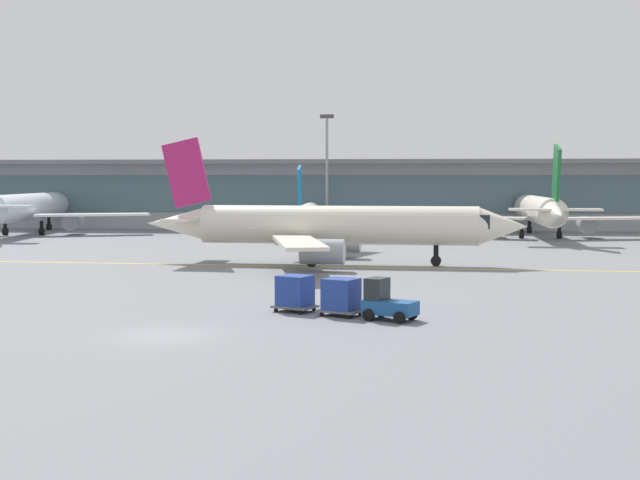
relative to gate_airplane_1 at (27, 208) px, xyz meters
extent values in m
plane|color=slate|center=(36.64, -68.40, -3.35)|extent=(400.00, 400.00, 0.00)
cube|color=yellow|center=(42.07, -37.06, -3.34)|extent=(109.82, 7.10, 0.01)
cube|color=#9EA3A8|center=(36.64, 16.90, 1.15)|extent=(196.34, 8.00, 9.00)
cube|color=slate|center=(36.64, 12.82, 1.60)|extent=(188.48, 0.16, 5.04)
cube|color=slate|center=(36.64, 15.40, 5.95)|extent=(204.19, 11.00, 0.60)
cylinder|color=white|center=(-0.04, 0.43, 0.11)|extent=(5.72, 24.39, 3.36)
cone|color=white|center=(-1.43, 14.47, 0.11)|extent=(3.57, 4.32, 3.19)
cube|color=black|center=(-1.16, 11.79, 0.53)|extent=(2.90, 3.27, 1.18)
cube|color=white|center=(8.70, -0.69, -0.81)|extent=(14.02, 8.05, 0.28)
cylinder|color=#999EA3|center=(5.81, 0.51, -1.75)|extent=(2.41, 3.74, 2.07)
cube|color=white|center=(3.72, -12.57, 0.61)|extent=(5.15, 2.84, 0.24)
cylinder|color=black|center=(-0.87, 8.85, -2.46)|extent=(0.43, 0.43, 1.78)
cylinder|color=black|center=(-0.87, 8.85, -2.90)|extent=(0.63, 0.94, 0.89)
cylinder|color=black|center=(-2.11, -1.76, -2.46)|extent=(0.43, 0.43, 1.78)
cylinder|color=black|center=(-2.11, -1.76, -2.90)|extent=(0.63, 0.94, 0.89)
cylinder|color=black|center=(2.41, -1.31, -2.46)|extent=(0.43, 0.43, 1.78)
cylinder|color=black|center=(2.41, -1.31, -2.90)|extent=(0.63, 0.94, 0.89)
cylinder|color=white|center=(35.61, -1.34, -0.70)|extent=(3.40, 18.59, 2.57)
cone|color=white|center=(35.12, 9.43, -0.70)|extent=(2.58, 3.19, 2.44)
cube|color=black|center=(35.21, 7.38, -0.38)|extent=(2.11, 2.40, 0.90)
cone|color=white|center=(36.11, -12.64, -0.70)|extent=(2.37, 4.20, 2.18)
cube|color=white|center=(29.11, -3.15, -1.41)|extent=(10.85, 4.82, 0.21)
cylinder|color=#999EA3|center=(31.17, -1.92, -2.12)|extent=(1.71, 2.79, 1.59)
cube|color=white|center=(42.24, -2.56, -1.41)|extent=(10.80, 5.67, 0.21)
cylinder|color=#999EA3|center=(40.08, -1.52, -2.12)|extent=(1.71, 2.79, 1.59)
cube|color=#1472B2|center=(36.08, -11.81, 2.77)|extent=(0.43, 3.47, 4.84)
cube|color=white|center=(34.18, -11.60, -0.32)|extent=(3.86, 1.98, 0.18)
cube|color=white|center=(37.95, -11.43, -0.32)|extent=(3.86, 1.98, 0.18)
cylinder|color=black|center=(35.32, 5.12, -2.67)|extent=(0.33, 0.33, 1.36)
cylinder|color=black|center=(35.32, 5.12, -3.01)|extent=(0.45, 0.70, 0.68)
cylinder|color=black|center=(33.94, -2.93, -2.67)|extent=(0.33, 0.33, 1.36)
cylinder|color=black|center=(33.94, -2.93, -3.01)|extent=(0.45, 0.70, 0.68)
cylinder|color=black|center=(37.41, -2.78, -2.67)|extent=(0.33, 0.33, 1.36)
cylinder|color=black|center=(37.41, -2.78, -3.01)|extent=(0.45, 0.70, 0.68)
cylinder|color=silver|center=(63.38, 0.19, -0.03)|extent=(3.49, 23.20, 3.22)
cone|color=silver|center=(63.54, 13.70, -0.03)|extent=(3.10, 3.90, 3.06)
cube|color=black|center=(63.51, 11.13, 0.37)|extent=(2.54, 2.93, 1.13)
cone|color=silver|center=(63.21, -13.97, -0.03)|extent=(2.80, 5.18, 2.74)
cube|color=silver|center=(55.13, -1.61, -0.92)|extent=(13.56, 6.71, 0.26)
cylinder|color=#999EA3|center=(57.79, -0.22, -1.81)|extent=(2.03, 3.43, 1.99)
cube|color=silver|center=(71.59, -1.80, -0.92)|extent=(13.58, 6.43, 0.26)
cylinder|color=#999EA3|center=(68.96, -0.35, -1.81)|extent=(2.03, 3.43, 1.99)
cube|color=#19662D|center=(63.23, -12.94, 4.32)|extent=(0.39, 4.34, 6.06)
cube|color=silver|center=(60.87, -12.53, 0.45)|extent=(4.76, 2.33, 0.23)
cube|color=silver|center=(65.60, -12.59, 0.45)|extent=(4.76, 2.33, 0.23)
cylinder|color=black|center=(63.48, 8.30, -2.50)|extent=(0.42, 0.42, 1.70)
cylinder|color=black|center=(63.48, 8.30, -2.92)|extent=(0.53, 0.86, 0.85)
cylinder|color=black|center=(61.18, -1.68, -2.50)|extent=(0.42, 0.42, 1.70)
cylinder|color=black|center=(61.18, -1.68, -2.92)|extent=(0.53, 0.86, 0.85)
cylinder|color=black|center=(65.54, -1.73, -2.50)|extent=(0.42, 0.42, 1.70)
cylinder|color=black|center=(65.54, -1.73, -2.92)|extent=(0.53, 0.86, 0.85)
cylinder|color=silver|center=(42.07, -35.06, -0.09)|extent=(22.92, 4.55, 3.16)
cone|color=silver|center=(55.33, -35.87, -0.09)|extent=(3.97, 3.23, 3.00)
cube|color=black|center=(52.80, -35.71, 0.30)|extent=(2.99, 2.64, 1.11)
cone|color=silver|center=(28.18, -34.20, -0.09)|extent=(5.22, 2.99, 2.69)
cube|color=silver|center=(40.71, -26.86, -0.96)|extent=(7.16, 13.27, 0.26)
cylinder|color=#999EA3|center=(41.94, -29.55, -1.84)|extent=(3.46, 2.15, 1.95)
cube|color=silver|center=(39.72, -43.02, -0.96)|extent=(5.73, 13.36, 0.26)
cylinder|color=#999EA3|center=(41.27, -40.50, -1.84)|extent=(3.46, 2.15, 1.95)
cube|color=#B21E66|center=(29.19, -34.26, 4.19)|extent=(4.28, 0.60, 5.95)
cube|color=silver|center=(29.70, -31.97, 0.38)|extent=(2.51, 4.78, 0.22)
cube|color=silver|center=(29.42, -36.61, 0.38)|extent=(2.51, 4.78, 0.22)
cylinder|color=black|center=(50.02, -35.54, -2.51)|extent=(0.41, 0.41, 1.67)
cylinder|color=black|center=(50.02, -35.54, -2.93)|extent=(0.87, 0.56, 0.84)
cylinder|color=black|center=(40.34, -32.81, -2.51)|extent=(0.41, 0.41, 1.67)
cylinder|color=black|center=(40.34, -32.81, -2.93)|extent=(0.87, 0.56, 0.84)
cylinder|color=black|center=(40.08, -37.08, -2.51)|extent=(0.41, 0.41, 1.67)
cylinder|color=black|center=(40.08, -37.08, -2.93)|extent=(0.87, 0.56, 0.84)
cube|color=#194C8C|center=(46.80, -63.26, -2.70)|extent=(2.95, 2.37, 0.70)
cube|color=#1E2328|center=(46.13, -62.94, -1.80)|extent=(1.34, 1.51, 1.10)
cylinder|color=black|center=(47.87, -62.99, -3.05)|extent=(0.64, 0.45, 0.60)
cylinder|color=black|center=(47.27, -64.26, -3.05)|extent=(0.64, 0.45, 0.60)
cylinder|color=black|center=(46.33, -62.27, -3.05)|extent=(0.64, 0.45, 0.60)
cylinder|color=black|center=(45.74, -63.53, -3.05)|extent=(0.64, 0.45, 0.60)
cube|color=#595B60|center=(44.25, -62.06, -3.07)|extent=(2.58, 2.34, 0.12)
cube|color=navy|center=(44.25, -62.06, -2.21)|extent=(2.09, 2.04, 1.60)
cylinder|color=black|center=(45.23, -61.75, -3.24)|extent=(0.24, 0.18, 0.22)
cylinder|color=black|center=(44.63, -63.01, -3.24)|extent=(0.24, 0.18, 0.22)
cylinder|color=black|center=(43.87, -61.11, -3.24)|extent=(0.24, 0.18, 0.22)
cylinder|color=black|center=(43.27, -62.37, -3.24)|extent=(0.24, 0.18, 0.22)
cube|color=#595B60|center=(41.70, -60.86, -3.07)|extent=(2.58, 2.34, 0.12)
cube|color=navy|center=(41.70, -60.86, -2.21)|extent=(2.09, 2.04, 1.60)
cylinder|color=black|center=(42.67, -60.54, -3.24)|extent=(0.24, 0.18, 0.22)
cylinder|color=black|center=(42.08, -61.81, -3.24)|extent=(0.24, 0.18, 0.22)
cylinder|color=black|center=(41.32, -59.91, -3.24)|extent=(0.24, 0.18, 0.22)
cylinder|color=black|center=(40.72, -61.17, -3.24)|extent=(0.24, 0.18, 0.22)
cylinder|color=gray|center=(37.24, 8.62, 4.10)|extent=(0.36, 0.36, 14.90)
cube|color=#3F3F42|center=(37.24, 8.62, 11.81)|extent=(1.80, 0.30, 0.50)
camera|label=1|loc=(47.51, -107.10, 3.77)|focal=49.53mm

